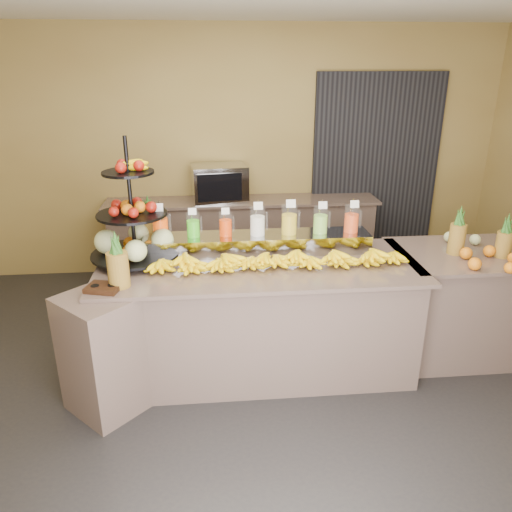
{
  "coord_description": "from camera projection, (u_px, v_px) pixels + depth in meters",
  "views": [
    {
      "loc": [
        -0.36,
        -3.27,
        2.41
      ],
      "look_at": [
        -0.03,
        0.3,
        1.0
      ],
      "focal_mm": 35.0,
      "sensor_mm": 36.0,
      "label": 1
    }
  ],
  "objects": [
    {
      "name": "pitcher_tray",
      "position": [
        257.0,
        243.0,
        4.11
      ],
      "size": [
        1.85,
        0.3,
        0.15
      ],
      "primitive_type": "cube",
      "color": "gray",
      "rests_on": "buffet_counter"
    },
    {
      "name": "fruit_stand",
      "position": [
        140.0,
        230.0,
        3.88
      ],
      "size": [
        0.8,
        0.8,
        0.97
      ],
      "rotation": [
        0.0,
        0.0,
        -0.18
      ],
      "color": "black",
      "rests_on": "buffet_counter"
    },
    {
      "name": "pineapple_left_b",
      "position": [
        150.0,
        227.0,
        4.18
      ],
      "size": [
        0.16,
        0.16,
        0.46
      ],
      "rotation": [
        0.0,
        0.0,
        -0.11
      ],
      "color": "brown",
      "rests_on": "buffet_counter"
    },
    {
      "name": "pineapple_left_a",
      "position": [
        118.0,
        266.0,
        3.45
      ],
      "size": [
        0.15,
        0.15,
        0.41
      ],
      "rotation": [
        0.0,
        0.0,
        -0.28
      ],
      "color": "brown",
      "rests_on": "buffet_counter"
    },
    {
      "name": "juice_pitcher_milk",
      "position": [
        258.0,
        223.0,
        4.05
      ],
      "size": [
        0.12,
        0.13,
        0.3
      ],
      "color": "silver",
      "rests_on": "pitcher_tray"
    },
    {
      "name": "buffet_counter",
      "position": [
        245.0,
        320.0,
        4.0
      ],
      "size": [
        2.75,
        1.25,
        0.93
      ],
      "color": "gray",
      "rests_on": "ground"
    },
    {
      "name": "right_fruit_pile",
      "position": [
        484.0,
        250.0,
        3.94
      ],
      "size": [
        0.48,
        0.45,
        0.25
      ],
      "color": "brown",
      "rests_on": "right_counter"
    },
    {
      "name": "back_ledge",
      "position": [
        242.0,
        238.0,
        5.85
      ],
      "size": [
        3.1,
        0.55,
        0.93
      ],
      "color": "gray",
      "rests_on": "ground"
    },
    {
      "name": "right_counter",
      "position": [
        454.0,
        303.0,
        4.29
      ],
      "size": [
        1.08,
        0.88,
        0.93
      ],
      "color": "gray",
      "rests_on": "ground"
    },
    {
      "name": "juice_pitcher_orange_c",
      "position": [
        351.0,
        220.0,
        4.12
      ],
      "size": [
        0.12,
        0.13,
        0.29
      ],
      "color": "silver",
      "rests_on": "pitcher_tray"
    },
    {
      "name": "juice_pitcher_lime",
      "position": [
        320.0,
        221.0,
        4.09
      ],
      "size": [
        0.12,
        0.12,
        0.29
      ],
      "color": "silver",
      "rests_on": "pitcher_tray"
    },
    {
      "name": "oven_warmer",
      "position": [
        219.0,
        183.0,
        5.59
      ],
      "size": [
        0.65,
        0.49,
        0.4
      ],
      "primitive_type": "cube",
      "rotation": [
        0.0,
        0.0,
        0.12
      ],
      "color": "gray",
      "rests_on": "back_ledge"
    },
    {
      "name": "room_envelope",
      "position": [
        277.0,
        132.0,
        4.0
      ],
      "size": [
        6.04,
        5.02,
        2.82
      ],
      "color": "olive",
      "rests_on": "ground"
    },
    {
      "name": "juice_pitcher_orange_a",
      "position": [
        160.0,
        225.0,
        3.98
      ],
      "size": [
        0.13,
        0.13,
        0.31
      ],
      "color": "silver",
      "rests_on": "pitcher_tray"
    },
    {
      "name": "banana_heap",
      "position": [
        280.0,
        257.0,
        3.83
      ],
      "size": [
        2.06,
        0.19,
        0.17
      ],
      "color": "yellow",
      "rests_on": "buffet_counter"
    },
    {
      "name": "ground",
      "position": [
        263.0,
        388.0,
        3.94
      ],
      "size": [
        6.0,
        6.0,
        0.0
      ],
      "primitive_type": "plane",
      "color": "black",
      "rests_on": "ground"
    },
    {
      "name": "juice_pitcher_lemon",
      "position": [
        289.0,
        221.0,
        4.07
      ],
      "size": [
        0.13,
        0.13,
        0.31
      ],
      "color": "silver",
      "rests_on": "pitcher_tray"
    },
    {
      "name": "juice_pitcher_green",
      "position": [
        193.0,
        226.0,
        4.0
      ],
      "size": [
        0.11,
        0.11,
        0.26
      ],
      "color": "silver",
      "rests_on": "pitcher_tray"
    },
    {
      "name": "juice_pitcher_orange_b",
      "position": [
        226.0,
        225.0,
        4.03
      ],
      "size": [
        0.11,
        0.11,
        0.26
      ],
      "color": "silver",
      "rests_on": "pitcher_tray"
    },
    {
      "name": "condiment_caddy",
      "position": [
        104.0,
        288.0,
        3.44
      ],
      "size": [
        0.26,
        0.22,
        0.03
      ],
      "primitive_type": "cube",
      "rotation": [
        0.0,
        0.0,
        -0.27
      ],
      "color": "black",
      "rests_on": "buffet_counter"
    }
  ]
}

